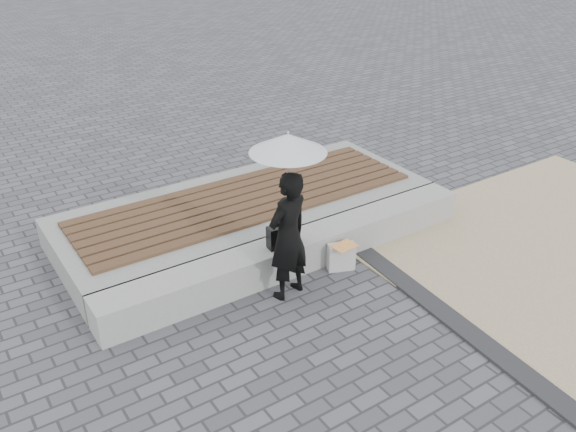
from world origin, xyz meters
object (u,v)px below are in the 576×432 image
object	(u,v)px
woman	(288,236)
seating_ledge	(297,251)
parasol	(288,143)
canvas_tote	(341,257)
handbag	(283,236)

from	to	relation	value
woman	seating_ledge	bearing A→B (deg)	-146.87
woman	parasol	bearing A→B (deg)	76.66
seating_ledge	canvas_tote	distance (m)	0.54
seating_ledge	parasol	world-z (taller)	parasol
seating_ledge	handbag	world-z (taller)	handbag
seating_ledge	handbag	bearing A→B (deg)	-162.46
seating_ledge	woman	distance (m)	0.81
woman	canvas_tote	world-z (taller)	woman
handbag	woman	bearing A→B (deg)	-110.02
woman	canvas_tote	xyz separation A→B (m)	(0.82, 0.07, -0.58)
parasol	seating_ledge	bearing A→B (deg)	46.46
seating_ledge	parasol	xyz separation A→B (m)	(-0.41, -0.43, 1.62)
seating_ledge	woman	bearing A→B (deg)	-133.54
parasol	canvas_tote	xyz separation A→B (m)	(0.82, 0.07, -1.65)
woman	parasol	distance (m)	1.07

